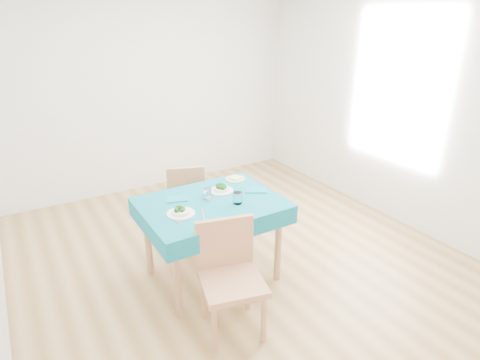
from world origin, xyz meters
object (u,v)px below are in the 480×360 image
table (212,240)px  chair_far (186,196)px  bowl_near (181,210)px  side_plate (235,179)px  chair_near (232,268)px  bowl_far (221,188)px

table → chair_far: chair_far is taller
bowl_near → side_plate: 0.84m
table → side_plate: (0.43, 0.32, 0.38)m
chair_far → bowl_near: bearing=84.4°
chair_near → bowl_near: 0.65m
table → chair_near: chair_near is taller
chair_near → side_plate: chair_near is taller
bowl_far → side_plate: size_ratio=1.12×
chair_near → bowl_near: chair_near is taller
chair_near → side_plate: (0.61, 0.99, 0.21)m
bowl_far → chair_near: bearing=-114.0°
chair_far → bowl_far: (0.07, -0.65, 0.32)m
chair_far → side_plate: size_ratio=4.86×
bowl_near → chair_far: bearing=64.5°
table → chair_near: size_ratio=1.04×
chair_far → side_plate: chair_far is taller
bowl_near → bowl_far: size_ratio=1.05×
chair_near → bowl_near: (-0.13, 0.59, 0.24)m
table → bowl_near: size_ratio=5.14×
chair_far → chair_near: bearing=98.6°
chair_near → chair_far: chair_near is taller
bowl_far → side_plate: bowl_far is taller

